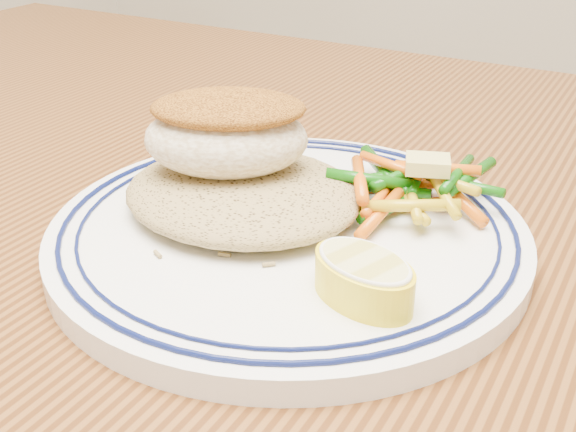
# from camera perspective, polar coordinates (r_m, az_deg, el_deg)

# --- Properties ---
(dining_table) EXTENTS (1.50, 0.90, 0.75)m
(dining_table) POSITION_cam_1_polar(r_m,az_deg,el_deg) (0.49, 5.44, -12.64)
(dining_table) COLOR #48260E
(dining_table) RESTS_ON ground
(plate) EXTENTS (0.28, 0.28, 0.02)m
(plate) POSITION_cam_1_polar(r_m,az_deg,el_deg) (0.43, -0.00, -1.25)
(plate) COLOR white
(plate) RESTS_ON dining_table
(rice_pilaf) EXTENTS (0.15, 0.13, 0.03)m
(rice_pilaf) POSITION_cam_1_polar(r_m,az_deg,el_deg) (0.44, -3.57, 2.18)
(rice_pilaf) COLOR olive
(rice_pilaf) RESTS_ON plate
(fish_fillet) EXTENTS (0.12, 0.11, 0.05)m
(fish_fillet) POSITION_cam_1_polar(r_m,az_deg,el_deg) (0.44, -4.88, 6.70)
(fish_fillet) COLOR beige
(fish_fillet) RESTS_ON rice_pilaf
(vegetable_pile) EXTENTS (0.10, 0.11, 0.03)m
(vegetable_pile) POSITION_cam_1_polar(r_m,az_deg,el_deg) (0.45, 9.60, 2.35)
(vegetable_pile) COLOR #E05D0B
(vegetable_pile) RESTS_ON plate
(butter_pat) EXTENTS (0.03, 0.03, 0.01)m
(butter_pat) POSITION_cam_1_polar(r_m,az_deg,el_deg) (0.44, 10.98, 4.02)
(butter_pat) COLOR #DBCE6B
(butter_pat) RESTS_ON vegetable_pile
(lemon_wedge) EXTENTS (0.07, 0.07, 0.02)m
(lemon_wedge) POSITION_cam_1_polar(r_m,az_deg,el_deg) (0.35, 6.00, -4.78)
(lemon_wedge) COLOR yellow
(lemon_wedge) RESTS_ON plate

